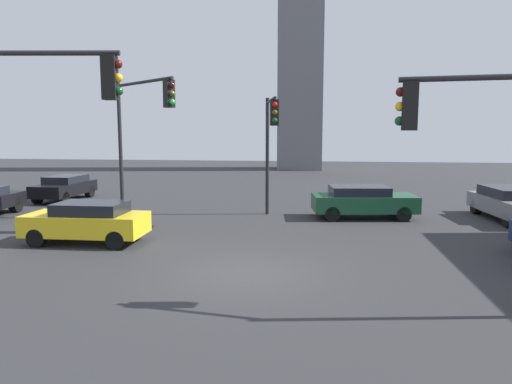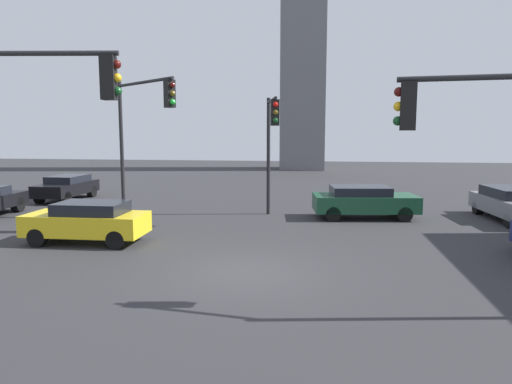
# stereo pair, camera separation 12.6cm
# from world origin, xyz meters

# --- Properties ---
(ground_plane) EXTENTS (93.47, 93.47, 0.00)m
(ground_plane) POSITION_xyz_m (0.00, 0.00, 0.00)
(ground_plane) COLOR #2D2D30
(traffic_light_0) EXTENTS (3.36, 2.87, 5.97)m
(traffic_light_0) POSITION_xyz_m (-5.09, 6.10, 4.24)
(traffic_light_0) COLOR black
(traffic_light_0) RESTS_ON ground_plane
(traffic_light_1) EXTENTS (0.81, 3.04, 5.20)m
(traffic_light_1) POSITION_xyz_m (-0.06, 7.61, 3.72)
(traffic_light_1) COLOR black
(traffic_light_1) RESTS_ON ground_plane
(traffic_light_2) EXTENTS (3.37, 0.68, 5.03)m
(traffic_light_2) POSITION_xyz_m (5.24, -1.95, 3.60)
(traffic_light_2) COLOR black
(traffic_light_2) RESTS_ON ground_plane
(traffic_light_3) EXTENTS (3.83, 0.68, 5.66)m
(traffic_light_3) POSITION_xyz_m (-4.66, -1.79, 4.10)
(traffic_light_3) COLOR black
(traffic_light_3) RESTS_ON ground_plane
(car_0) EXTENTS (2.19, 4.68, 1.38)m
(car_0) POSITION_xyz_m (9.99, 8.76, 0.73)
(car_0) COLOR slate
(car_0) RESTS_ON ground_plane
(car_2) EXTENTS (1.86, 4.04, 1.33)m
(car_2) POSITION_xyz_m (-11.72, 11.80, 0.72)
(car_2) COLOR black
(car_2) RESTS_ON ground_plane
(car_3) EXTENTS (3.97, 1.76, 1.39)m
(car_3) POSITION_xyz_m (-5.75, 2.61, 0.74)
(car_3) COLOR yellow
(car_3) RESTS_ON ground_plane
(car_4) EXTENTS (4.56, 2.41, 1.39)m
(car_4) POSITION_xyz_m (3.87, 8.48, 0.75)
(car_4) COLOR #19472D
(car_4) RESTS_ON ground_plane
(skyline_tower) EXTENTS (4.27, 4.27, 27.99)m
(skyline_tower) POSITION_xyz_m (0.26, 34.86, 14.00)
(skyline_tower) COLOR slate
(skyline_tower) RESTS_ON ground_plane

